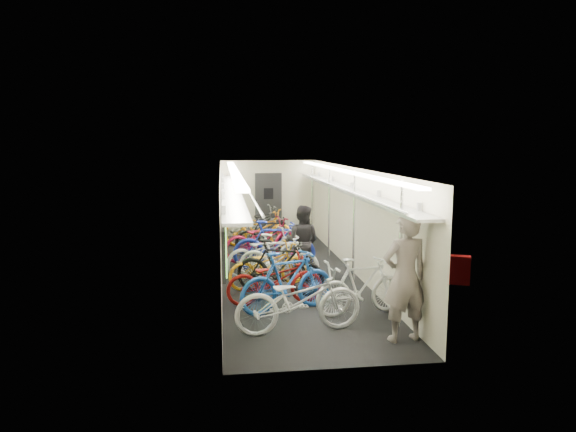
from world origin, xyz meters
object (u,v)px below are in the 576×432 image
object	(u,v)px
passenger_near	(405,277)
backpack	(460,270)
bicycle_1	(288,281)
passenger_mid	(302,242)
bicycle_0	(299,300)

from	to	relation	value
passenger_near	backpack	size ratio (longest dim) A/B	5.14
bicycle_1	passenger_mid	world-z (taller)	passenger_mid
bicycle_0	backpack	bearing A→B (deg)	-131.62
passenger_near	backpack	bearing A→B (deg)	110.29
bicycle_1	backpack	world-z (taller)	backpack
passenger_near	backpack	xyz separation A→B (m)	(0.45, -0.82, 0.30)
passenger_near	passenger_mid	xyz separation A→B (m)	(-0.94, 3.81, -0.17)
bicycle_1	passenger_near	distance (m)	2.24
passenger_mid	passenger_near	bearing A→B (deg)	131.69
bicycle_0	passenger_mid	world-z (taller)	passenger_mid
bicycle_0	bicycle_1	bearing A→B (deg)	-4.70
bicycle_0	bicycle_1	xyz separation A→B (m)	(-0.04, 1.02, 0.01)
bicycle_1	passenger_mid	size ratio (longest dim) A/B	1.13
passenger_mid	backpack	xyz separation A→B (m)	(1.39, -4.63, 0.48)
bicycle_0	passenger_near	distance (m)	1.66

